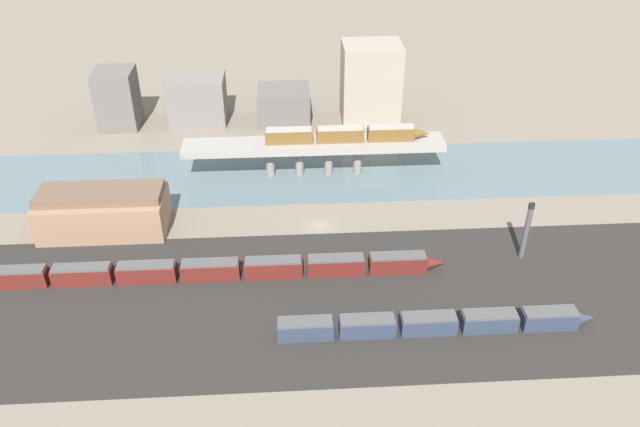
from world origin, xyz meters
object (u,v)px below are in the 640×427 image
train_on_bridge (346,134)px  train_yard_mid (218,270)px  train_yard_near (436,323)px  signal_tower (526,232)px  warehouse_building (103,211)px

train_on_bridge → train_yard_mid: bearing=-125.2°
train_on_bridge → train_yard_near: (10.13, -56.25, -8.67)m
train_on_bridge → signal_tower: (31.69, -36.51, -4.31)m
train_yard_near → signal_tower: signal_tower is taller
train_on_bridge → train_yard_mid: size_ratio=0.46×
train_on_bridge → train_yard_near: 57.81m
train_yard_mid → signal_tower: 59.76m
train_yard_mid → signal_tower: size_ratio=6.85×
train_yard_near → train_yard_mid: (-37.98, 16.84, 0.15)m
train_yard_near → warehouse_building: size_ratio=2.11×
train_yard_mid → train_yard_near: bearing=-23.9°
train_on_bridge → signal_tower: size_ratio=3.13×
signal_tower → train_on_bridge: bearing=131.0°
train_yard_near → train_yard_mid: bearing=156.1°
train_yard_mid → warehouse_building: bearing=144.1°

